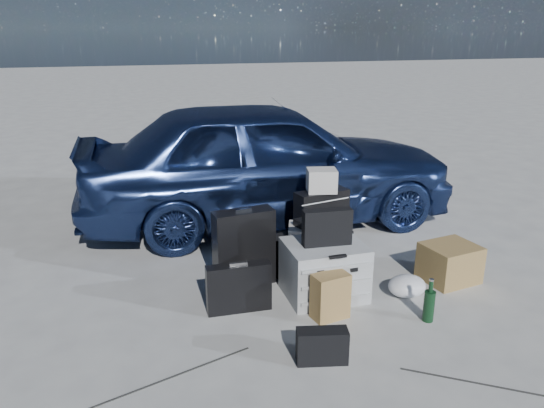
% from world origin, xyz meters
% --- Properties ---
extents(ground, '(60.00, 60.00, 0.00)m').
position_xyz_m(ground, '(0.00, 0.00, 0.00)').
color(ground, '#B4B4AF').
rests_on(ground, ground).
extents(car, '(4.19, 1.77, 1.41)m').
position_xyz_m(car, '(0.18, 2.24, 0.71)').
color(car, navy).
rests_on(car, ground).
extents(pelican_case, '(0.63, 0.52, 0.46)m').
position_xyz_m(pelican_case, '(0.14, 0.35, 0.23)').
color(pelican_case, '#AEB1B3').
rests_on(pelican_case, ground).
extents(laptop_bag, '(0.40, 0.13, 0.30)m').
position_xyz_m(laptop_bag, '(0.15, 0.34, 0.61)').
color(laptop_bag, black).
rests_on(laptop_bag, pelican_case).
extents(briefcase, '(0.51, 0.13, 0.39)m').
position_xyz_m(briefcase, '(-0.60, 0.30, 0.20)').
color(briefcase, black).
rests_on(briefcase, ground).
extents(suitcase_left, '(0.54, 0.24, 0.67)m').
position_xyz_m(suitcase_left, '(-0.45, 0.75, 0.34)').
color(suitcase_left, black).
rests_on(suitcase_left, ground).
extents(suitcase_right, '(0.56, 0.30, 0.64)m').
position_xyz_m(suitcase_right, '(0.44, 1.20, 0.32)').
color(suitcase_right, black).
rests_on(suitcase_right, ground).
extents(white_carton, '(0.31, 0.27, 0.22)m').
position_xyz_m(white_carton, '(0.43, 1.19, 0.75)').
color(white_carton, beige).
rests_on(white_carton, suitcase_right).
extents(duffel_bag, '(0.78, 0.48, 0.36)m').
position_xyz_m(duffel_bag, '(0.20, 0.84, 0.18)').
color(duffel_bag, black).
rests_on(duffel_bag, ground).
extents(flat_box_white, '(0.48, 0.42, 0.07)m').
position_xyz_m(flat_box_white, '(0.20, 0.84, 0.40)').
color(flat_box_white, beige).
rests_on(flat_box_white, duffel_bag).
extents(flat_box_black, '(0.35, 0.29, 0.06)m').
position_xyz_m(flat_box_black, '(0.22, 0.84, 0.47)').
color(flat_box_black, black).
rests_on(flat_box_black, flat_box_white).
extents(kraft_bag, '(0.30, 0.21, 0.36)m').
position_xyz_m(kraft_bag, '(0.05, -0.00, 0.18)').
color(kraft_bag, '#997242').
rests_on(kraft_bag, ground).
extents(cardboard_box, '(0.50, 0.45, 0.33)m').
position_xyz_m(cardboard_box, '(1.30, 0.30, 0.17)').
color(cardboard_box, olive).
rests_on(cardboard_box, ground).
extents(plastic_bag, '(0.34, 0.30, 0.18)m').
position_xyz_m(plastic_bag, '(0.80, 0.14, 0.09)').
color(plastic_bag, silver).
rests_on(plastic_bag, ground).
extents(messenger_bag, '(0.36, 0.20, 0.24)m').
position_xyz_m(messenger_bag, '(-0.22, -0.52, 0.12)').
color(messenger_bag, black).
rests_on(messenger_bag, ground).
extents(green_bottle, '(0.10, 0.10, 0.34)m').
position_xyz_m(green_bottle, '(0.75, -0.26, 0.17)').
color(green_bottle, black).
rests_on(green_bottle, ground).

